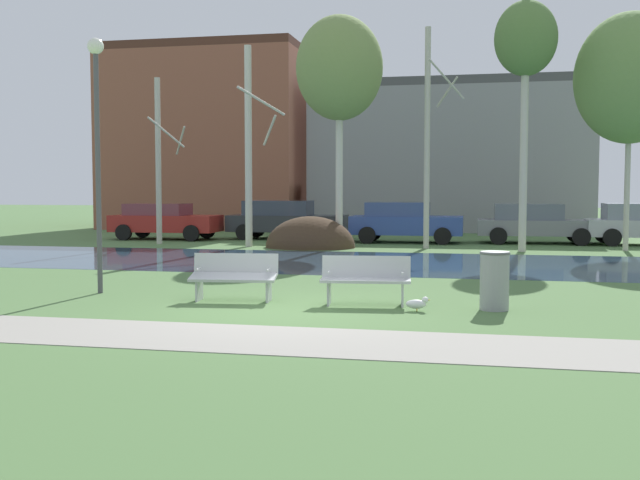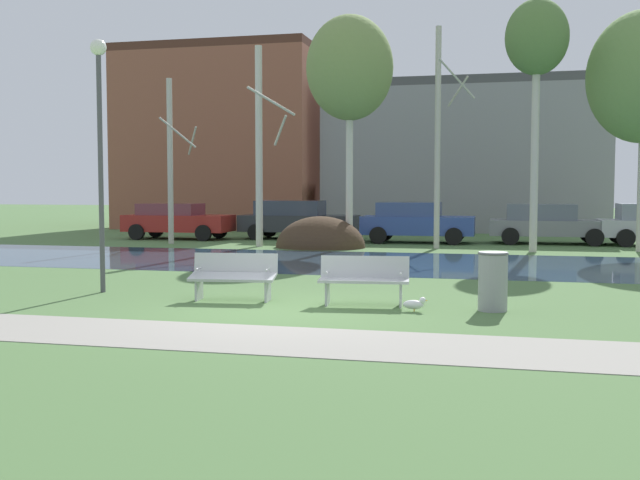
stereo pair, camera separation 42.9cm
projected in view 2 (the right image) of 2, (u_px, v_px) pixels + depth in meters
ground_plane at (378, 258)px, 22.62m from camera, size 120.00×120.00×0.00m
paved_path_strip at (234, 338)px, 10.68m from camera, size 60.00×1.95×0.01m
river_band at (371, 262)px, 21.42m from camera, size 80.00×6.73×0.01m
soil_mound at (320, 247)px, 26.77m from camera, size 3.17×2.72×2.19m
bench_left at (234, 275)px, 14.22m from camera, size 1.65×0.73×0.87m
bench_right at (364, 279)px, 13.64m from camera, size 1.65×0.73×0.87m
trash_bin at (493, 280)px, 13.01m from camera, size 0.52×0.52×1.01m
seagull at (415, 304)px, 12.94m from camera, size 0.42×0.16×0.25m
streetlamp at (100, 123)px, 15.12m from camera, size 0.32×0.32×5.02m
birch_far_left at (171, 160)px, 28.37m from camera, size 1.23×2.21×6.13m
birch_left at (260, 145)px, 27.01m from camera, size 1.51×2.41×7.08m
birch_center_left at (350, 69)px, 26.36m from camera, size 3.01×3.01×8.04m
birch_center at (439, 136)px, 25.99m from camera, size 1.36×2.26×7.54m
birch_center_right at (537, 41)px, 24.42m from camera, size 2.01×2.01×8.86m
parked_van_nearest_red at (177, 220)px, 31.04m from camera, size 4.33×2.00×1.45m
parked_sedan_second_dark at (297, 219)px, 31.04m from camera, size 4.75×2.10×1.57m
parked_hatch_third_blue at (416, 222)px, 28.95m from camera, size 4.24×1.98×1.54m
parked_wagon_fourth_grey at (547, 223)px, 28.44m from camera, size 4.44×2.13×1.49m
building_brick_low at (234, 141)px, 41.17m from camera, size 10.05×8.93×9.24m
building_grey_warehouse at (466, 158)px, 38.75m from camera, size 13.24×8.24×7.20m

